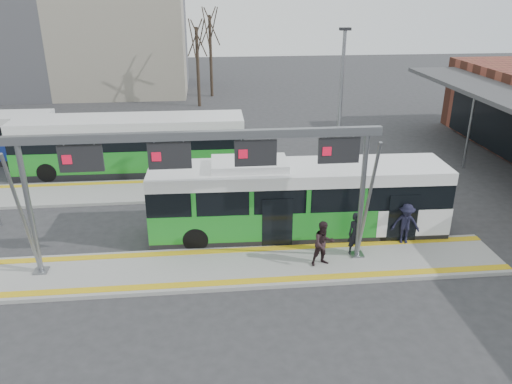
% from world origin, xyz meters
% --- Properties ---
extents(ground, '(120.00, 120.00, 0.00)m').
position_xyz_m(ground, '(0.00, 0.00, 0.00)').
color(ground, '#2D2D30').
rests_on(ground, ground).
extents(platform_main, '(22.00, 3.00, 0.15)m').
position_xyz_m(platform_main, '(0.00, 0.00, 0.07)').
color(platform_main, gray).
rests_on(platform_main, ground).
extents(platform_second, '(20.00, 3.00, 0.15)m').
position_xyz_m(platform_second, '(-4.00, 8.00, 0.07)').
color(platform_second, gray).
rests_on(platform_second, ground).
extents(tactile_main, '(22.00, 2.65, 0.02)m').
position_xyz_m(tactile_main, '(0.00, 0.00, 0.16)').
color(tactile_main, gold).
rests_on(tactile_main, platform_main).
extents(tactile_second, '(20.00, 0.35, 0.02)m').
position_xyz_m(tactile_second, '(-4.00, 9.15, 0.16)').
color(tactile_second, gold).
rests_on(tactile_second, platform_second).
extents(gantry, '(13.00, 1.68, 5.20)m').
position_xyz_m(gantry, '(-0.35, 0.25, 4.30)').
color(gantry, slate).
rests_on(gantry, platform_main).
extents(hero_bus, '(12.42, 2.94, 3.40)m').
position_xyz_m(hero_bus, '(3.51, 2.67, 1.55)').
color(hero_bus, black).
rests_on(hero_bus, ground).
extents(bg_bus_green, '(12.72, 2.86, 3.17)m').
position_xyz_m(bg_bus_green, '(-4.48, 11.30, 1.57)').
color(bg_bus_green, black).
rests_on(bg_bus_green, ground).
extents(passenger_a, '(0.63, 0.41, 1.73)m').
position_xyz_m(passenger_a, '(5.44, 0.46, 1.01)').
color(passenger_a, black).
rests_on(passenger_a, platform_main).
extents(passenger_b, '(0.99, 0.85, 1.78)m').
position_xyz_m(passenger_b, '(3.99, -0.24, 1.04)').
color(passenger_b, black).
rests_on(passenger_b, platform_main).
extents(passenger_c, '(1.23, 0.87, 1.73)m').
position_xyz_m(passenger_c, '(7.71, 1.10, 1.02)').
color(passenger_c, black).
rests_on(passenger_c, platform_main).
extents(tree_left, '(1.40, 1.40, 7.59)m').
position_xyz_m(tree_left, '(-0.74, 27.68, 5.76)').
color(tree_left, '#382B21').
rests_on(tree_left, ground).
extents(tree_mid, '(1.40, 1.40, 8.40)m').
position_xyz_m(tree_mid, '(0.45, 31.87, 6.37)').
color(tree_mid, '#382B21').
rests_on(tree_mid, ground).
extents(lamp_east, '(0.50, 0.25, 8.25)m').
position_xyz_m(lamp_east, '(6.01, 5.97, 4.37)').
color(lamp_east, slate).
rests_on(lamp_east, ground).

